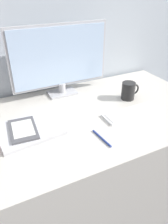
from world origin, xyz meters
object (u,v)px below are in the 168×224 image
at_px(keyboard, 132,113).
at_px(pen, 102,138).
at_px(laptop, 29,130).
at_px(coffee_mug, 129,91).
at_px(monitor, 60,59).
at_px(ereader, 23,129).

xyz_separation_m(keyboard, pen, (-0.26, -0.11, -0.00)).
distance_m(keyboard, laptop, 0.54).
relative_size(coffee_mug, pen, 0.86).
distance_m(monitor, coffee_mug, 0.44).
relative_size(monitor, pen, 4.32).
bearing_deg(pen, ereader, 148.24).
xyz_separation_m(ereader, coffee_mug, (0.64, 0.08, 0.02)).
xyz_separation_m(monitor, keyboard, (0.25, -0.39, -0.21)).
distance_m(ereader, pen, 0.36).
height_order(monitor, keyboard, monitor).
bearing_deg(coffee_mug, laptop, -173.37).
bearing_deg(monitor, keyboard, -57.96).
height_order(ereader, pen, ereader).
height_order(laptop, coffee_mug, coffee_mug).
relative_size(monitor, keyboard, 1.82).
bearing_deg(pen, laptop, 144.44).
bearing_deg(coffee_mug, monitor, 144.07).
bearing_deg(ereader, coffee_mug, 7.16).
distance_m(monitor, laptop, 0.47).
relative_size(laptop, coffee_mug, 2.68).
height_order(monitor, coffee_mug, monitor).
relative_size(keyboard, laptop, 1.04).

